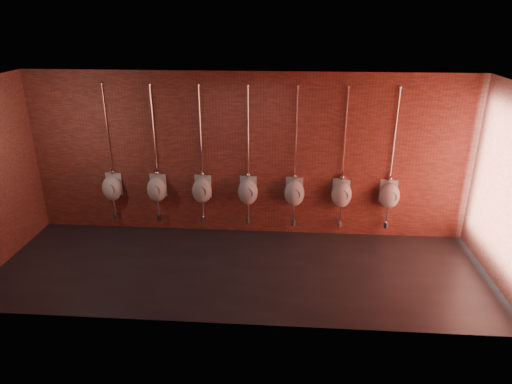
# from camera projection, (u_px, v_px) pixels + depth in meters

# --- Properties ---
(ground) EXTENTS (8.50, 8.50, 0.00)m
(ground) POSITION_uv_depth(u_px,v_px,m) (241.00, 269.00, 7.99)
(ground) COLOR black
(ground) RESTS_ON ground
(room_shell) EXTENTS (8.54, 3.04, 3.22)m
(room_shell) POSITION_uv_depth(u_px,v_px,m) (239.00, 160.00, 7.24)
(room_shell) COLOR black
(room_shell) RESTS_ON ground
(urinal_0) EXTENTS (0.44, 0.40, 2.72)m
(urinal_0) POSITION_uv_depth(u_px,v_px,m) (112.00, 188.00, 9.08)
(urinal_0) COLOR silver
(urinal_0) RESTS_ON ground
(urinal_1) EXTENTS (0.44, 0.40, 2.72)m
(urinal_1) POSITION_uv_depth(u_px,v_px,m) (157.00, 189.00, 9.02)
(urinal_1) COLOR silver
(urinal_1) RESTS_ON ground
(urinal_2) EXTENTS (0.44, 0.40, 2.72)m
(urinal_2) POSITION_uv_depth(u_px,v_px,m) (202.00, 190.00, 8.96)
(urinal_2) COLOR silver
(urinal_2) RESTS_ON ground
(urinal_3) EXTENTS (0.44, 0.40, 2.72)m
(urinal_3) POSITION_uv_depth(u_px,v_px,m) (248.00, 191.00, 8.90)
(urinal_3) COLOR silver
(urinal_3) RESTS_ON ground
(urinal_4) EXTENTS (0.44, 0.40, 2.72)m
(urinal_4) POSITION_uv_depth(u_px,v_px,m) (294.00, 192.00, 8.84)
(urinal_4) COLOR silver
(urinal_4) RESTS_ON ground
(urinal_5) EXTENTS (0.44, 0.40, 2.72)m
(urinal_5) POSITION_uv_depth(u_px,v_px,m) (341.00, 194.00, 8.78)
(urinal_5) COLOR silver
(urinal_5) RESTS_ON ground
(urinal_6) EXTENTS (0.44, 0.40, 2.72)m
(urinal_6) POSITION_uv_depth(u_px,v_px,m) (389.00, 195.00, 8.72)
(urinal_6) COLOR silver
(urinal_6) RESTS_ON ground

